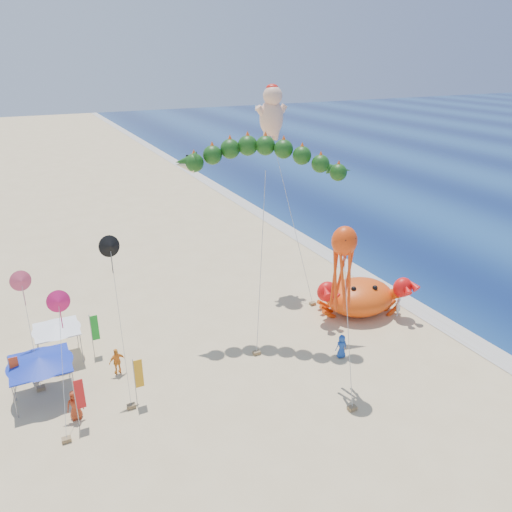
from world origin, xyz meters
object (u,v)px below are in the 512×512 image
(dragon_kite, at_px, (263,163))
(crab_inflatable, at_px, (360,296))
(cherub_kite, at_px, (272,111))
(canopy_white, at_px, (56,327))
(octopus_kite, at_px, (343,262))
(canopy_blue, at_px, (39,361))

(dragon_kite, bearing_deg, crab_inflatable, -11.52)
(crab_inflatable, relative_size, cherub_kite, 0.45)
(cherub_kite, bearing_deg, dragon_kite, -121.44)
(dragon_kite, bearing_deg, canopy_white, 171.27)
(crab_inflatable, xyz_separation_m, cherub_kite, (-3.47, 9.16, 13.74))
(octopus_kite, relative_size, canopy_white, 3.28)
(canopy_blue, bearing_deg, octopus_kite, -20.79)
(dragon_kite, relative_size, cherub_kite, 0.81)
(crab_inflatable, height_order, octopus_kite, octopus_kite)
(crab_inflatable, bearing_deg, canopy_white, 170.27)
(crab_inflatable, bearing_deg, dragon_kite, 168.48)
(crab_inflatable, height_order, canopy_white, crab_inflatable)
(crab_inflatable, bearing_deg, canopy_blue, 179.87)
(cherub_kite, height_order, octopus_kite, cherub_kite)
(crab_inflatable, xyz_separation_m, dragon_kite, (-8.06, 1.64, 11.27))
(dragon_kite, xyz_separation_m, canopy_blue, (-16.01, -1.59, -10.32))
(crab_inflatable, relative_size, canopy_white, 2.43)
(canopy_blue, bearing_deg, crab_inflatable, -0.13)
(dragon_kite, relative_size, octopus_kite, 1.34)
(canopy_blue, height_order, canopy_white, same)
(crab_inflatable, height_order, canopy_blue, crab_inflatable)
(canopy_white, bearing_deg, dragon_kite, -8.73)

